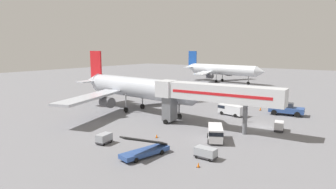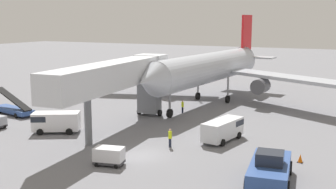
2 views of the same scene
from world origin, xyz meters
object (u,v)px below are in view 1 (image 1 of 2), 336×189
(belt_loader_truck, at_px, (145,150))
(ground_crew_worker_midground, at_px, (167,113))
(service_van_outer_left, at_px, (231,109))
(baggage_cart_outer_right, at_px, (104,138))
(ground_crew_worker_foreground, at_px, (245,117))
(safety_cone_bravo, at_px, (198,165))
(pushback_tug, at_px, (287,109))
(jet_bridge, at_px, (208,94))
(service_van_far_right, at_px, (215,133))
(airplane_at_gate, at_px, (135,88))
(baggage_cart_near_center, at_px, (279,126))
(baggage_cart_mid_left, at_px, (206,152))
(safety_cone_alpha, at_px, (260,109))
(safety_cone_charlie, at_px, (157,136))
(airplane_background, at_px, (220,70))

(belt_loader_truck, relative_size, ground_crew_worker_midground, 4.19)
(service_van_outer_left, distance_m, baggage_cart_outer_right, 27.86)
(ground_crew_worker_foreground, bearing_deg, service_van_outer_left, 50.10)
(safety_cone_bravo, bearing_deg, pushback_tug, -1.76)
(jet_bridge, xyz_separation_m, service_van_far_right, (-5.48, -4.18, -4.50))
(airplane_at_gate, relative_size, baggage_cart_outer_right, 16.64)
(baggage_cart_outer_right, bearing_deg, baggage_cart_near_center, -40.61)
(service_van_far_right, height_order, ground_crew_worker_foreground, service_van_far_right)
(jet_bridge, xyz_separation_m, baggage_cart_near_center, (5.41, -10.03, -4.91))
(pushback_tug, height_order, baggage_cart_mid_left, pushback_tug)
(ground_crew_worker_midground, relative_size, safety_cone_bravo, 2.89)
(ground_crew_worker_foreground, xyz_separation_m, safety_cone_alpha, (11.64, 1.08, -0.59))
(baggage_cart_near_center, height_order, baggage_cart_mid_left, baggage_cart_near_center)
(baggage_cart_near_center, distance_m, baggage_cart_outer_right, 27.65)
(baggage_cart_mid_left, bearing_deg, ground_crew_worker_midground, 48.43)
(safety_cone_bravo, distance_m, safety_cone_charlie, 12.14)
(ground_crew_worker_foreground, distance_m, ground_crew_worker_midground, 14.73)
(service_van_far_right, relative_size, baggage_cart_mid_left, 1.95)
(airplane_at_gate, height_order, safety_cone_charlie, airplane_at_gate)
(pushback_tug, distance_m, safety_cone_alpha, 5.87)
(baggage_cart_near_center, bearing_deg, airplane_at_gate, 94.16)
(airplane_at_gate, height_order, safety_cone_bravo, airplane_at_gate)
(ground_crew_worker_foreground, height_order, safety_cone_alpha, ground_crew_worker_foreground)
(belt_loader_truck, xyz_separation_m, baggage_cart_mid_left, (3.79, -6.40, -0.00))
(ground_crew_worker_midground, bearing_deg, airplane_background, 16.69)
(safety_cone_charlie, relative_size, airplane_background, 0.02)
(belt_loader_truck, bearing_deg, service_van_far_right, -22.05)
(baggage_cart_mid_left, bearing_deg, jet_bridge, 27.28)
(baggage_cart_outer_right, distance_m, safety_cone_alpha, 36.40)
(service_van_outer_left, height_order, baggage_cart_near_center, service_van_outer_left)
(pushback_tug, relative_size, belt_loader_truck, 1.01)
(jet_bridge, bearing_deg, pushback_tug, -23.78)
(pushback_tug, height_order, baggage_cart_near_center, pushback_tug)
(ground_crew_worker_foreground, xyz_separation_m, ground_crew_worker_midground, (-5.06, 13.84, -0.08))
(safety_cone_charlie, bearing_deg, baggage_cart_mid_left, -107.28)
(belt_loader_truck, relative_size, service_van_outer_left, 1.24)
(pushback_tug, height_order, safety_cone_alpha, pushback_tug)
(safety_cone_alpha, bearing_deg, baggage_cart_outer_right, 163.64)
(safety_cone_alpha, bearing_deg, safety_cone_charlie, 168.22)
(ground_crew_worker_foreground, xyz_separation_m, safety_cone_bravo, (-22.76, -3.58, -0.67))
(airplane_background, bearing_deg, baggage_cart_mid_left, -155.13)
(service_van_far_right, xyz_separation_m, baggage_cart_outer_right, (-10.10, 12.15, -0.45))
(ground_crew_worker_midground, height_order, airplane_background, airplane_background)
(jet_bridge, distance_m, safety_cone_alpha, 20.21)
(ground_crew_worker_foreground, xyz_separation_m, airplane_background, (55.30, 31.94, 3.96))
(service_van_far_right, height_order, airplane_background, airplane_background)
(service_van_far_right, height_order, baggage_cart_near_center, service_van_far_right)
(service_van_far_right, bearing_deg, safety_cone_alpha, 4.36)
(baggage_cart_mid_left, distance_m, safety_cone_alpha, 31.84)
(baggage_cart_outer_right, bearing_deg, pushback_tug, -25.34)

